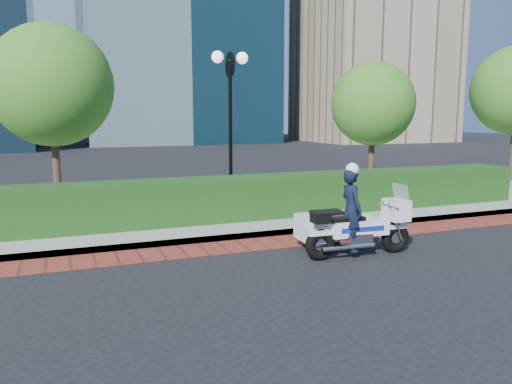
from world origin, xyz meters
name	(u,v)px	position (x,y,z in m)	size (l,w,h in m)	color
ground	(272,266)	(0.00, 0.00, 0.00)	(120.00, 120.00, 0.00)	black
brick_strip	(243,246)	(0.00, 1.50, 0.01)	(60.00, 1.00, 0.01)	maroon
sidewalk	(189,206)	(0.00, 6.00, 0.07)	(60.00, 8.00, 0.15)	gray
hedge_main	(213,199)	(0.00, 3.60, 0.65)	(18.00, 1.20, 1.00)	#1A3411
lamppost	(230,104)	(1.00, 5.20, 2.96)	(1.02, 0.70, 4.21)	black
tree_b	(52,86)	(-3.50, 6.50, 3.43)	(3.20, 3.20, 4.89)	#332319
tree_c	(373,104)	(6.50, 6.50, 3.05)	(2.80, 2.80, 4.30)	#332319
tower_right	(375,6)	(28.00, 38.00, 14.00)	(14.00, 12.00, 28.00)	gray
police_motorcycle	(347,222)	(1.70, 0.29, 0.61)	(2.22, 1.58, 1.79)	black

